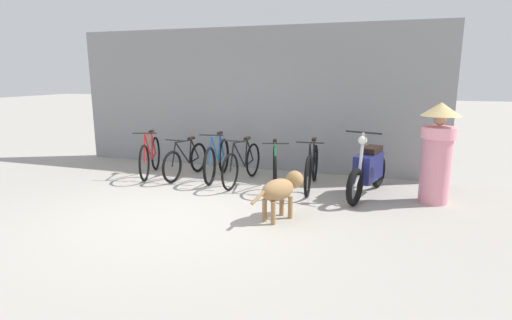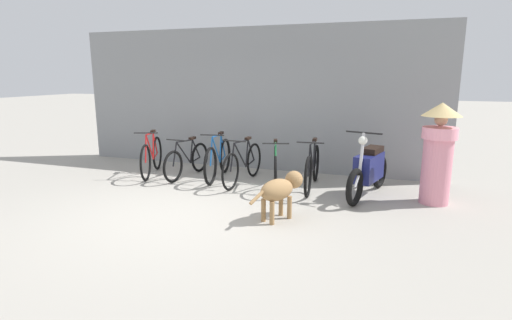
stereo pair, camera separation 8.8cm
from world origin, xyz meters
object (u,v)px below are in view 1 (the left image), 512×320
at_px(bicycle_1, 186,161).
at_px(bicycle_5, 312,168).
at_px(bicycle_4, 275,167).
at_px(bicycle_0, 150,157).
at_px(stray_dog, 282,189).
at_px(bicycle_3, 242,164).
at_px(motorcycle, 368,170).
at_px(person_in_robes, 437,149).
at_px(bicycle_2, 217,160).

relative_size(bicycle_1, bicycle_5, 0.88).
bearing_deg(bicycle_4, bicycle_0, -107.38).
height_order(bicycle_0, bicycle_5, bicycle_0).
bearing_deg(stray_dog, bicycle_3, 64.21).
relative_size(bicycle_4, stray_dog, 1.66).
bearing_deg(motorcycle, bicycle_4, -77.08).
relative_size(bicycle_5, motorcycle, 1.00).
height_order(bicycle_0, bicycle_3, bicycle_0).
relative_size(bicycle_3, bicycle_5, 0.98).
relative_size(bicycle_1, bicycle_3, 0.89).
bearing_deg(bicycle_1, bicycle_4, 91.16).
bearing_deg(person_in_robes, bicycle_0, 23.11).
height_order(bicycle_1, bicycle_2, bicycle_2).
bearing_deg(bicycle_0, motorcycle, 69.13).
relative_size(bicycle_0, motorcycle, 0.89).
relative_size(bicycle_1, motorcycle, 0.87).
distance_m(bicycle_0, bicycle_2, 1.41).
distance_m(bicycle_2, bicycle_3, 0.60).
bearing_deg(bicycle_5, person_in_robes, 80.59).
relative_size(bicycle_5, person_in_robes, 1.12).
bearing_deg(bicycle_3, bicycle_2, -101.62).
xyz_separation_m(bicycle_2, bicycle_4, (1.23, -0.21, -0.02)).
xyz_separation_m(bicycle_1, person_in_robes, (4.54, -0.24, 0.54)).
relative_size(bicycle_2, motorcycle, 0.95).
relative_size(bicycle_2, bicycle_4, 1.07).
height_order(bicycle_0, bicycle_2, bicycle_2).
height_order(bicycle_1, person_in_robes, person_in_robes).
relative_size(bicycle_2, person_in_robes, 1.06).
height_order(bicycle_2, stray_dog, bicycle_2).
bearing_deg(bicycle_2, bicycle_4, 72.77).
xyz_separation_m(bicycle_0, bicycle_1, (0.76, 0.09, -0.05)).
height_order(bicycle_1, bicycle_5, bicycle_5).
bearing_deg(bicycle_5, bicycle_4, -85.63).
distance_m(bicycle_0, bicycle_4, 2.63).
bearing_deg(person_in_robes, bicycle_3, 21.86).
distance_m(bicycle_1, person_in_robes, 4.58).
bearing_deg(bicycle_0, person_in_robes, 69.00).
bearing_deg(bicycle_4, person_in_robes, 71.12).
bearing_deg(bicycle_3, bicycle_1, -89.94).
relative_size(bicycle_4, person_in_robes, 1.00).
distance_m(bicycle_0, person_in_robes, 5.32).
distance_m(bicycle_0, bicycle_5, 3.29).
bearing_deg(bicycle_5, bicycle_3, -92.01).
xyz_separation_m(bicycle_0, bicycle_2, (1.40, 0.17, -0.00)).
relative_size(bicycle_0, bicycle_4, 1.00).
distance_m(bicycle_0, stray_dog, 3.56).
distance_m(bicycle_1, motorcycle, 3.52).
relative_size(bicycle_0, bicycle_2, 0.94).
xyz_separation_m(bicycle_0, person_in_robes, (5.30, -0.15, 0.49)).
height_order(bicycle_4, motorcycle, motorcycle).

